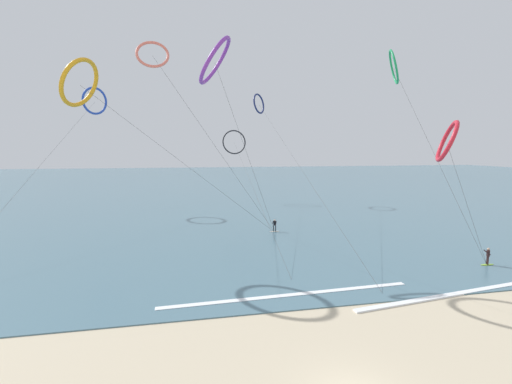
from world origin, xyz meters
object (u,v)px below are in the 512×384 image
(surfer_ivory, at_px, (275,226))
(kite_navy, at_px, (259,104))
(kite_charcoal, at_px, (234,142))
(kite_crimson, at_px, (447,141))
(surfer_lime, at_px, (488,257))
(kite_coral, at_px, (153,55))
(kite_cobalt, at_px, (95,101))
(kite_amber, at_px, (80,83))
(kite_violet, at_px, (215,61))
(kite_emerald, at_px, (394,67))

(surfer_ivory, relative_size, kite_navy, 0.03)
(kite_charcoal, height_order, kite_crimson, kite_charcoal)
(surfer_lime, bearing_deg, kite_navy, -135.15)
(surfer_ivory, xyz_separation_m, kite_charcoal, (-1.68, 29.85, 12.00))
(kite_coral, distance_m, kite_cobalt, 33.09)
(kite_charcoal, bearing_deg, surfer_ivory, -95.95)
(kite_cobalt, bearing_deg, kite_charcoal, 142.40)
(kite_coral, relative_size, kite_cobalt, 0.51)
(surfer_lime, bearing_deg, kite_amber, -75.44)
(kite_amber, height_order, kite_violet, kite_violet)
(kite_charcoal, relative_size, kite_navy, 0.89)
(surfer_ivory, relative_size, kite_crimson, 0.12)
(kite_amber, height_order, kite_crimson, kite_amber)
(surfer_ivory, distance_m, kite_emerald, 24.87)
(surfer_ivory, distance_m, kite_cobalt, 42.45)
(surfer_ivory, relative_size, kite_coral, 0.07)
(kite_charcoal, distance_m, kite_coral, 38.17)
(kite_emerald, bearing_deg, kite_crimson, -147.67)
(kite_amber, distance_m, kite_navy, 45.02)
(kite_amber, distance_m, kite_charcoal, 41.80)
(kite_amber, bearing_deg, kite_navy, 165.05)
(kite_navy, bearing_deg, kite_cobalt, 139.88)
(kite_emerald, xyz_separation_m, kite_violet, (-22.01, -5.15, -1.61))
(kite_coral, xyz_separation_m, kite_crimson, (28.73, -8.76, -9.11))
(surfer_lime, relative_size, kite_cobalt, 0.04)
(kite_amber, relative_size, kite_crimson, 1.67)
(kite_charcoal, distance_m, kite_navy, 10.07)
(kite_coral, bearing_deg, kite_amber, -171.94)
(surfer_ivory, distance_m, kite_crimson, 22.69)
(kite_coral, bearing_deg, kite_emerald, -4.33)
(surfer_lime, bearing_deg, kite_coral, -80.97)
(kite_emerald, height_order, kite_cobalt, kite_emerald)
(kite_crimson, bearing_deg, kite_cobalt, -103.12)
(kite_cobalt, bearing_deg, kite_crimson, 89.60)
(kite_charcoal, relative_size, kite_emerald, 2.06)
(surfer_lime, height_order, kite_crimson, kite_crimson)
(surfer_lime, height_order, kite_violet, kite_violet)
(kite_cobalt, bearing_deg, kite_coral, 66.55)
(kite_violet, bearing_deg, kite_emerald, 111.68)
(kite_navy, bearing_deg, kite_coral, -167.16)
(kite_charcoal, bearing_deg, kite_coral, -119.50)
(kite_cobalt, height_order, kite_crimson, kite_cobalt)
(kite_emerald, relative_size, kite_coral, 1.02)
(surfer_lime, height_order, kite_navy, kite_navy)
(surfer_ivory, relative_size, kite_violet, 0.08)
(kite_violet, relative_size, kite_crimson, 1.54)
(surfer_lime, bearing_deg, kite_violet, -75.32)
(kite_amber, bearing_deg, kite_emerald, 112.20)
(kite_crimson, bearing_deg, kite_coral, -77.57)
(surfer_ivory, relative_size, kite_cobalt, 0.04)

